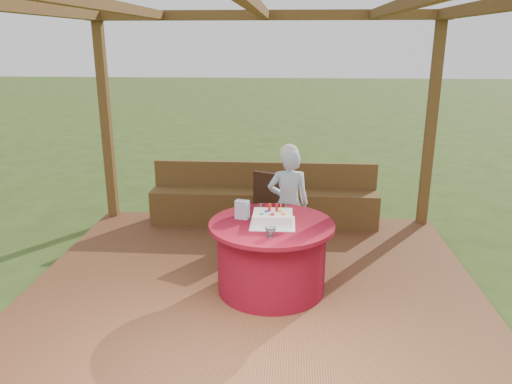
# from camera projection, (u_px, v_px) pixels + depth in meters

# --- Properties ---
(ground) EXTENTS (60.00, 60.00, 0.00)m
(ground) POSITION_uv_depth(u_px,v_px,m) (254.00, 291.00, 5.15)
(ground) COLOR #2D4517
(ground) RESTS_ON ground
(deck) EXTENTS (4.50, 4.00, 0.12)m
(deck) POSITION_uv_depth(u_px,v_px,m) (254.00, 286.00, 5.13)
(deck) COLOR brown
(deck) RESTS_ON ground
(pergola) EXTENTS (4.50, 4.00, 2.72)m
(pergola) POSITION_uv_depth(u_px,v_px,m) (254.00, 50.00, 4.45)
(pergola) COLOR brown
(pergola) RESTS_ON deck
(bench) EXTENTS (3.00, 0.42, 0.80)m
(bench) POSITION_uv_depth(u_px,v_px,m) (264.00, 204.00, 6.68)
(bench) COLOR brown
(bench) RESTS_ON deck
(table) EXTENTS (1.20, 1.20, 0.70)m
(table) POSITION_uv_depth(u_px,v_px,m) (271.00, 256.00, 4.85)
(table) COLOR maroon
(table) RESTS_ON deck
(chair) EXTENTS (0.50, 0.50, 0.83)m
(chair) POSITION_uv_depth(u_px,v_px,m) (264.00, 205.00, 6.05)
(chair) COLOR #321C10
(chair) RESTS_ON deck
(elderly_woman) EXTENTS (0.49, 0.35, 1.30)m
(elderly_woman) POSITION_uv_depth(u_px,v_px,m) (288.00, 202.00, 5.50)
(elderly_woman) COLOR #9CCBE8
(elderly_woman) RESTS_ON deck
(birthday_cake) EXTENTS (0.42, 0.42, 0.19)m
(birthday_cake) POSITION_uv_depth(u_px,v_px,m) (273.00, 218.00, 4.71)
(birthday_cake) COLOR white
(birthday_cake) RESTS_ON table
(gift_bag) EXTENTS (0.15, 0.11, 0.18)m
(gift_bag) POSITION_uv_depth(u_px,v_px,m) (242.00, 209.00, 4.84)
(gift_bag) COLOR #D98CC3
(gift_bag) RESTS_ON table
(drinking_glass) EXTENTS (0.10, 0.10, 0.09)m
(drinking_glass) POSITION_uv_depth(u_px,v_px,m) (270.00, 232.00, 4.40)
(drinking_glass) COLOR white
(drinking_glass) RESTS_ON table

